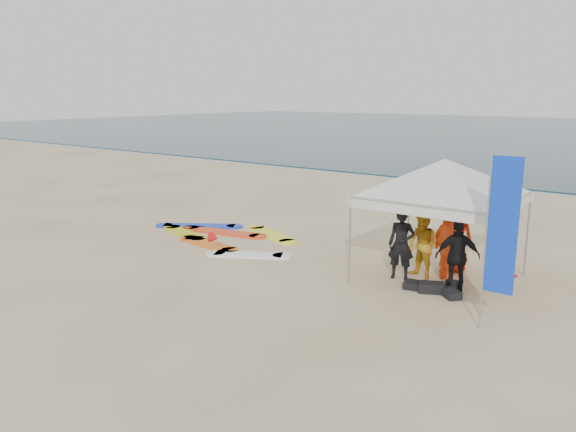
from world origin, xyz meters
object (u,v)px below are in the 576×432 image
(person_seated, at_px, (506,273))
(person_black_b, at_px, (458,256))
(person_yellow, at_px, (422,246))
(person_orange_b, at_px, (455,235))
(surfboard_spread, at_px, (222,236))
(person_orange_a, at_px, (450,241))
(canopy_tent, at_px, (445,159))
(marker_pennant, at_px, (214,238))
(feather_flag, at_px, (501,228))
(person_black_a, at_px, (401,244))

(person_seated, bearing_deg, person_black_b, 96.43)
(person_yellow, xyz_separation_m, person_orange_b, (0.41, 1.02, 0.13))
(person_yellow, relative_size, person_orange_b, 0.86)
(person_orange_b, bearing_deg, person_black_b, 116.23)
(person_seated, relative_size, surfboard_spread, 0.15)
(person_orange_b, relative_size, person_seated, 2.17)
(person_orange_a, height_order, canopy_tent, canopy_tent)
(marker_pennant, bearing_deg, feather_flag, -3.56)
(person_orange_a, height_order, surfboard_spread, person_orange_a)
(person_black_b, height_order, marker_pennant, person_black_b)
(person_black_a, distance_m, person_orange_b, 1.59)
(person_orange_a, distance_m, person_seated, 1.44)
(person_yellow, height_order, feather_flag, feather_flag)
(person_seated, xyz_separation_m, canopy_tent, (-1.53, -0.15, 2.47))
(person_black_a, relative_size, feather_flag, 0.50)
(person_seated, relative_size, canopy_tent, 0.19)
(person_black_a, height_order, person_black_b, person_black_a)
(person_orange_b, distance_m, feather_flag, 3.89)
(person_yellow, distance_m, feather_flag, 3.44)
(person_yellow, relative_size, surfboard_spread, 0.28)
(person_black_b, xyz_separation_m, feather_flag, (1.36, -1.67, 1.17))
(canopy_tent, bearing_deg, person_orange_b, 88.67)
(canopy_tent, bearing_deg, person_black_a, -147.73)
(person_yellow, relative_size, canopy_tent, 0.36)
(person_black_b, relative_size, canopy_tent, 0.38)
(person_black_a, xyz_separation_m, person_seated, (2.30, 0.63, -0.43))
(canopy_tent, height_order, marker_pennant, canopy_tent)
(person_black_a, xyz_separation_m, person_black_b, (1.43, -0.11, -0.02))
(person_orange_a, xyz_separation_m, surfboard_spread, (-7.17, -0.37, -0.93))
(person_orange_a, bearing_deg, person_yellow, 58.41)
(person_black_a, xyz_separation_m, person_orange_b, (0.79, 1.38, 0.07))
(person_yellow, xyz_separation_m, person_seated, (1.92, 0.28, -0.37))
(person_yellow, distance_m, person_orange_a, 0.65)
(feather_flag, relative_size, surfboard_spread, 0.60)
(person_seated, xyz_separation_m, feather_flag, (0.49, -2.41, 1.58))
(person_orange_b, height_order, person_seated, person_orange_b)
(person_seated, distance_m, canopy_tent, 2.91)
(person_seated, height_order, surfboard_spread, person_seated)
(person_black_a, relative_size, person_black_b, 1.03)
(person_orange_b, relative_size, feather_flag, 0.55)
(person_black_a, height_order, canopy_tent, canopy_tent)
(person_yellow, bearing_deg, marker_pennant, -144.90)
(person_seated, distance_m, marker_pennant, 7.54)
(person_black_a, distance_m, person_orange_a, 1.14)
(person_black_b, distance_m, person_seated, 1.22)
(person_black_a, distance_m, marker_pennant, 5.16)
(person_orange_b, distance_m, surfboard_spread, 7.15)
(person_yellow, xyz_separation_m, marker_pennant, (-5.37, -1.65, -0.31))
(person_black_b, distance_m, surfboard_spread, 7.70)
(person_black_a, distance_m, person_black_b, 1.43)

